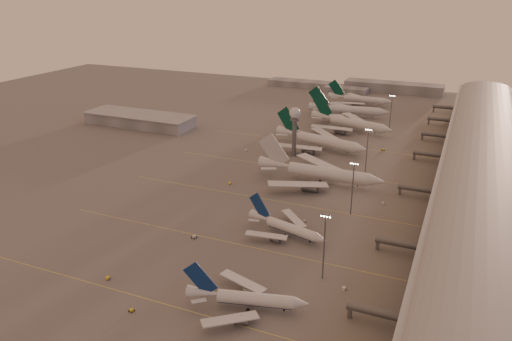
% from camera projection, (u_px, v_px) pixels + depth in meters
% --- Properties ---
extents(ground, '(700.00, 700.00, 0.00)m').
position_uv_depth(ground, '(181.00, 246.00, 197.58)').
color(ground, '#605D5D').
rests_on(ground, ground).
extents(taxiway_markings, '(180.00, 185.25, 0.02)m').
position_uv_depth(taxiway_markings, '(299.00, 204.00, 234.42)').
color(taxiway_markings, '#D7CA4B').
rests_on(taxiway_markings, ground).
extents(terminal, '(57.00, 362.00, 23.04)m').
position_uv_depth(terminal, '(483.00, 169.00, 248.08)').
color(terminal, black).
rests_on(terminal, ground).
extents(hangar, '(82.00, 27.00, 8.50)m').
position_uv_depth(hangar, '(140.00, 119.00, 360.63)').
color(hangar, slate).
rests_on(hangar, ground).
extents(radar_tower, '(6.40, 6.40, 31.10)m').
position_uv_depth(radar_tower, '(295.00, 122.00, 291.09)').
color(radar_tower, '#5A5C61').
rests_on(radar_tower, ground).
extents(mast_a, '(3.60, 0.56, 25.00)m').
position_uv_depth(mast_a, '(324.00, 244.00, 171.12)').
color(mast_a, '#5A5C61').
rests_on(mast_a, ground).
extents(mast_b, '(3.60, 0.56, 25.00)m').
position_uv_depth(mast_b, '(353.00, 186.00, 219.37)').
color(mast_b, '#5A5C61').
rests_on(mast_b, ground).
extents(mast_c, '(3.60, 0.56, 25.00)m').
position_uv_depth(mast_c, '(367.00, 148.00, 268.37)').
color(mast_c, '#5A5C61').
rests_on(mast_c, ground).
extents(mast_d, '(3.60, 0.56, 25.00)m').
position_uv_depth(mast_d, '(391.00, 111.00, 346.25)').
color(mast_d, '#5A5C61').
rests_on(mast_d, ground).
extents(distant_horizon, '(165.00, 37.50, 9.00)m').
position_uv_depth(distant_horizon, '(363.00, 87.00, 473.89)').
color(distant_horizon, slate).
rests_on(distant_horizon, ground).
extents(narrowbody_near, '(39.50, 31.14, 15.70)m').
position_uv_depth(narrowbody_near, '(247.00, 300.00, 158.46)').
color(narrowbody_near, silver).
rests_on(narrowbody_near, ground).
extents(narrowbody_mid, '(37.50, 29.53, 14.97)m').
position_uv_depth(narrowbody_mid, '(287.00, 229.00, 204.50)').
color(narrowbody_mid, silver).
rests_on(narrowbody_mid, ground).
extents(widebody_white, '(67.54, 54.12, 23.76)m').
position_uv_depth(widebody_white, '(320.00, 175.00, 257.52)').
color(widebody_white, silver).
rests_on(widebody_white, ground).
extents(greentail_a, '(62.92, 50.20, 23.29)m').
position_uv_depth(greentail_a, '(320.00, 143.00, 309.32)').
color(greentail_a, silver).
rests_on(greentail_a, ground).
extents(greentail_b, '(61.57, 49.01, 23.01)m').
position_uv_depth(greentail_b, '(351.00, 125.00, 347.63)').
color(greentail_b, silver).
rests_on(greentail_b, ground).
extents(greentail_c, '(61.92, 49.75, 22.53)m').
position_uv_depth(greentail_c, '(348.00, 112.00, 382.86)').
color(greentail_c, silver).
rests_on(greentail_c, ground).
extents(greentail_d, '(54.94, 44.35, 19.95)m').
position_uv_depth(greentail_d, '(360.00, 101.00, 420.06)').
color(greentail_d, silver).
rests_on(greentail_d, ground).
extents(gsv_truck_a, '(6.02, 2.36, 2.42)m').
position_uv_depth(gsv_truck_a, '(109.00, 277.00, 174.49)').
color(gsv_truck_a, yellow).
rests_on(gsv_truck_a, ground).
extents(gsv_tug_near, '(2.43, 3.45, 0.90)m').
position_uv_depth(gsv_tug_near, '(132.00, 310.00, 157.96)').
color(gsv_tug_near, yellow).
rests_on(gsv_tug_near, ground).
extents(gsv_catering_a, '(5.67, 3.20, 4.41)m').
position_uv_depth(gsv_catering_a, '(345.00, 285.00, 168.32)').
color(gsv_catering_a, silver).
rests_on(gsv_catering_a, ground).
extents(gsv_tug_mid, '(4.48, 3.37, 1.14)m').
position_uv_depth(gsv_tug_mid, '(194.00, 237.00, 202.89)').
color(gsv_tug_mid, silver).
rests_on(gsv_tug_mid, ground).
extents(gsv_truck_b, '(5.36, 2.13, 2.14)m').
position_uv_depth(gsv_truck_b, '(305.00, 220.00, 216.03)').
color(gsv_truck_b, silver).
rests_on(gsv_truck_b, ground).
extents(gsv_truck_c, '(5.76, 5.22, 2.32)m').
position_uv_depth(gsv_truck_c, '(231.00, 182.00, 256.44)').
color(gsv_truck_c, yellow).
rests_on(gsv_truck_c, ground).
extents(gsv_catering_b, '(5.58, 3.03, 4.39)m').
position_uv_depth(gsv_catering_b, '(384.00, 200.00, 233.08)').
color(gsv_catering_b, silver).
rests_on(gsv_catering_b, ground).
extents(gsv_tug_far, '(3.74, 3.44, 0.92)m').
position_uv_depth(gsv_tug_far, '(303.00, 171.00, 273.40)').
color(gsv_tug_far, silver).
rests_on(gsv_tug_far, ground).
extents(gsv_truck_d, '(2.88, 6.25, 2.44)m').
position_uv_depth(gsv_truck_d, '(247.00, 149.00, 307.00)').
color(gsv_truck_d, silver).
rests_on(gsv_truck_d, ground).
extents(gsv_tug_hangar, '(4.36, 3.40, 1.09)m').
position_uv_depth(gsv_tug_hangar, '(383.00, 150.00, 307.36)').
color(gsv_tug_hangar, yellow).
rests_on(gsv_tug_hangar, ground).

